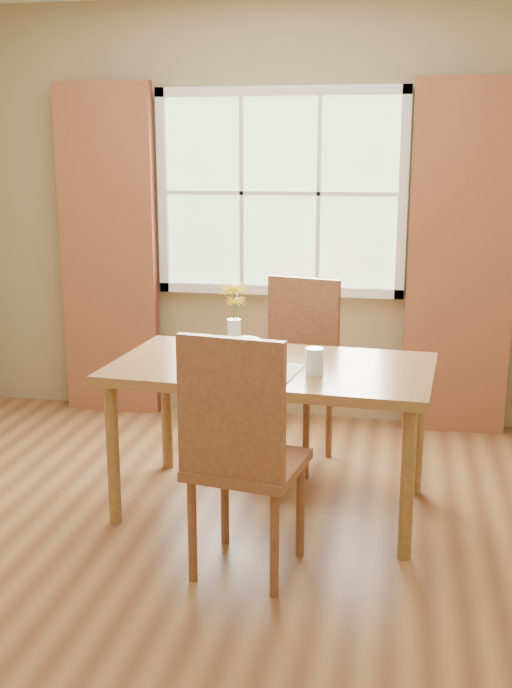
{
  "coord_description": "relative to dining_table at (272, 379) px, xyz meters",
  "views": [
    {
      "loc": [
        0.81,
        -3.32,
        1.78
      ],
      "look_at": [
        0.12,
        0.37,
        0.86
      ],
      "focal_mm": 42.0,
      "sensor_mm": 36.0,
      "label": 1
    }
  ],
  "objects": [
    {
      "name": "flower_vase",
      "position": [
        -0.23,
        0.18,
        0.3
      ],
      "size": [
        0.15,
        0.15,
        0.36
      ],
      "color": "silver",
      "rests_on": "dining_table"
    },
    {
      "name": "croissant_sandwich",
      "position": [
        -0.12,
        -0.09,
        0.16
      ],
      "size": [
        0.22,
        0.19,
        0.14
      ],
      "rotation": [
        0.0,
        0.0,
        0.41
      ],
      "color": "#EEA351",
      "rests_on": "plate"
    },
    {
      "name": "window",
      "position": [
        -0.19,
        1.45,
        0.82
      ],
      "size": [
        1.62,
        0.06,
        1.32
      ],
      "color": "#ADCB99",
      "rests_on": "room"
    },
    {
      "name": "plate",
      "position": [
        -0.06,
        -0.08,
        0.09
      ],
      "size": [
        0.29,
        0.29,
        0.01
      ],
      "primitive_type": "cube",
      "rotation": [
        0.0,
        0.0,
        -0.46
      ],
      "color": "#AAD735",
      "rests_on": "placemat"
    },
    {
      "name": "chair_near",
      "position": [
        -0.02,
        -0.71,
        -0.09
      ],
      "size": [
        0.51,
        0.51,
        1.07
      ],
      "rotation": [
        0.0,
        0.0,
        -0.16
      ],
      "color": "brown",
      "rests_on": "room"
    },
    {
      "name": "curtain_right",
      "position": [
        0.96,
        1.36,
        0.42
      ],
      "size": [
        0.65,
        0.08,
        2.2
      ],
      "primitive_type": "cube",
      "color": "maroon",
      "rests_on": "room"
    },
    {
      "name": "curtain_left",
      "position": [
        -1.34,
        1.36,
        0.42
      ],
      "size": [
        0.65,
        0.08,
        2.2
      ],
      "primitive_type": "cube",
      "color": "maroon",
      "rests_on": "room"
    },
    {
      "name": "placemat",
      "position": [
        -0.08,
        -0.14,
        0.08
      ],
      "size": [
        0.49,
        0.38,
        0.01
      ],
      "primitive_type": "cube",
      "rotation": [
        0.0,
        0.0,
        -0.12
      ],
      "color": "#E4F1CC",
      "rests_on": "dining_table"
    },
    {
      "name": "room",
      "position": [
        -0.19,
        -0.42,
        0.67
      ],
      "size": [
        4.24,
        3.84,
        2.74
      ],
      "color": "brown",
      "rests_on": "ground"
    },
    {
      "name": "dining_table",
      "position": [
        0.0,
        0.0,
        0.0
      ],
      "size": [
        1.61,
        0.98,
        0.76
      ],
      "rotation": [
        0.0,
        0.0,
        -0.07
      ],
      "color": "olive",
      "rests_on": "room"
    },
    {
      "name": "water_glass",
      "position": [
        0.22,
        -0.15,
        0.14
      ],
      "size": [
        0.08,
        0.08,
        0.13
      ],
      "color": "silver",
      "rests_on": "dining_table"
    },
    {
      "name": "chair_far",
      "position": [
        0.02,
        0.71,
        -0.1
      ],
      "size": [
        0.54,
        0.54,
        1.06
      ],
      "rotation": [
        0.0,
        0.0,
        -0.27
      ],
      "color": "brown",
      "rests_on": "room"
    }
  ]
}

